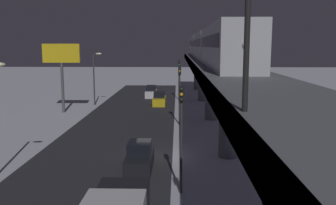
% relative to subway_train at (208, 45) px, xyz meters
% --- Properties ---
extents(ground_plane, '(240.00, 240.00, 0.00)m').
position_rel_subway_train_xyz_m(ground_plane, '(5.80, 20.95, -8.69)').
color(ground_plane, silver).
extents(avenue_asphalt, '(11.00, 104.17, 0.01)m').
position_rel_subway_train_xyz_m(avenue_asphalt, '(9.80, 20.95, -8.68)').
color(avenue_asphalt, '#28282D').
rests_on(avenue_asphalt, ground_plane).
extents(elevated_railway, '(5.00, 104.17, 6.91)m').
position_rel_subway_train_xyz_m(elevated_railway, '(0.09, 20.95, -2.74)').
color(elevated_railway, slate).
rests_on(elevated_railway, ground_plane).
extents(subway_train, '(2.94, 55.47, 3.40)m').
position_rel_subway_train_xyz_m(subway_train, '(0.00, 0.00, 0.00)').
color(subway_train, '#B7BABF').
rests_on(subway_train, elevated_railway).
extents(rail_signal, '(0.36, 0.41, 4.00)m').
position_rel_subway_train_xyz_m(rail_signal, '(2.08, 39.11, 0.95)').
color(rail_signal, black).
rests_on(rail_signal, elevated_railway).
extents(sedan_white, '(1.91, 4.40, 1.97)m').
position_rel_subway_train_xyz_m(sedan_white, '(8.40, -12.84, -7.90)').
color(sedan_white, silver).
rests_on(sedan_white, ground_plane).
extents(sedan_black, '(1.80, 4.35, 1.97)m').
position_rel_subway_train_xyz_m(sedan_black, '(6.60, 23.97, -7.89)').
color(sedan_black, black).
rests_on(sedan_black, ground_plane).
extents(sedan_yellow, '(1.80, 4.55, 1.97)m').
position_rel_subway_train_xyz_m(sedan_yellow, '(6.60, -4.66, -7.89)').
color(sedan_yellow, gold).
rests_on(sedan_yellow, ground_plane).
extents(traffic_light_near, '(0.32, 0.44, 6.40)m').
position_rel_subway_train_xyz_m(traffic_light_near, '(3.70, 28.26, -4.49)').
color(traffic_light_near, '#2D2D2D').
rests_on(traffic_light_near, ground_plane).
extents(traffic_light_mid, '(0.32, 0.44, 6.40)m').
position_rel_subway_train_xyz_m(traffic_light_mid, '(3.70, 9.07, -4.49)').
color(traffic_light_mid, '#2D2D2D').
rests_on(traffic_light_mid, ground_plane).
extents(traffic_light_far, '(0.32, 0.44, 6.40)m').
position_rel_subway_train_xyz_m(traffic_light_far, '(3.70, -10.12, -4.49)').
color(traffic_light_far, '#2D2D2D').
rests_on(traffic_light_far, ground_plane).
extents(commercial_billboard, '(4.80, 0.36, 8.90)m').
position_rel_subway_train_xyz_m(commercial_billboard, '(18.84, 1.99, -1.86)').
color(commercial_billboard, '#4C4C51').
rests_on(commercial_billboard, ground_plane).
extents(street_lamp_far, '(1.35, 0.44, 7.65)m').
position_rel_subway_train_xyz_m(street_lamp_far, '(15.88, -4.05, -3.87)').
color(street_lamp_far, '#38383D').
rests_on(street_lamp_far, ground_plane).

